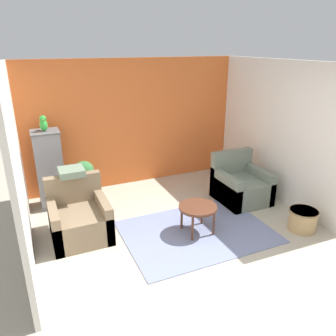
# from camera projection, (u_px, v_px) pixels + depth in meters

# --- Properties ---
(ground_plane) EXTENTS (20.00, 20.00, 0.00)m
(ground_plane) POSITION_uv_depth(u_px,v_px,m) (221.00, 275.00, 4.05)
(ground_plane) COLOR #B2A893
(ground_plane) RESTS_ON ground
(wall_back_accent) EXTENTS (4.29, 0.06, 2.44)m
(wall_back_accent) POSITION_uv_depth(u_px,v_px,m) (134.00, 123.00, 6.39)
(wall_back_accent) COLOR orange
(wall_back_accent) RESTS_ON ground_plane
(wall_left) EXTENTS (0.06, 3.22, 2.44)m
(wall_left) POSITION_uv_depth(u_px,v_px,m) (17.00, 165.00, 4.18)
(wall_left) COLOR silver
(wall_left) RESTS_ON ground_plane
(wall_right) EXTENTS (0.06, 3.22, 2.44)m
(wall_right) POSITION_uv_depth(u_px,v_px,m) (277.00, 131.00, 5.79)
(wall_right) COLOR silver
(wall_right) RESTS_ON ground_plane
(area_rug) EXTENTS (2.18, 1.59, 0.01)m
(area_rug) POSITION_uv_depth(u_px,v_px,m) (197.00, 232.00, 4.96)
(area_rug) COLOR slate
(area_rug) RESTS_ON ground_plane
(coffee_table) EXTENTS (0.57, 0.57, 0.44)m
(coffee_table) POSITION_uv_depth(u_px,v_px,m) (198.00, 209.00, 4.83)
(coffee_table) COLOR #512D1E
(coffee_table) RESTS_ON ground_plane
(armchair_left) EXTENTS (0.82, 0.86, 0.86)m
(armchair_left) POSITION_uv_depth(u_px,v_px,m) (79.00, 219.00, 4.78)
(armchair_left) COLOR #7A664C
(armchair_left) RESTS_ON ground_plane
(armchair_right) EXTENTS (0.82, 0.86, 0.86)m
(armchair_right) POSITION_uv_depth(u_px,v_px,m) (241.00, 186.00, 5.89)
(armchair_right) COLOR slate
(armchair_right) RESTS_ON ground_plane
(birdcage) EXTENTS (0.45, 0.45, 1.34)m
(birdcage) POSITION_uv_depth(u_px,v_px,m) (50.00, 169.00, 5.57)
(birdcage) COLOR #555559
(birdcage) RESTS_ON ground_plane
(parrot) EXTENTS (0.12, 0.22, 0.26)m
(parrot) POSITION_uv_depth(u_px,v_px,m) (43.00, 124.00, 5.29)
(parrot) COLOR green
(parrot) RESTS_ON birdcage
(potted_plant) EXTENTS (0.39, 0.36, 0.78)m
(potted_plant) POSITION_uv_depth(u_px,v_px,m) (84.00, 176.00, 5.71)
(potted_plant) COLOR beige
(potted_plant) RESTS_ON ground_plane
(wicker_basket) EXTENTS (0.43, 0.43, 0.33)m
(wicker_basket) POSITION_uv_depth(u_px,v_px,m) (303.00, 219.00, 4.98)
(wicker_basket) COLOR tan
(wicker_basket) RESTS_ON ground_plane
(throw_pillow) EXTENTS (0.36, 0.36, 0.10)m
(throw_pillow) POSITION_uv_depth(u_px,v_px,m) (71.00, 172.00, 4.83)
(throw_pillow) COLOR slate
(throw_pillow) RESTS_ON armchair_left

